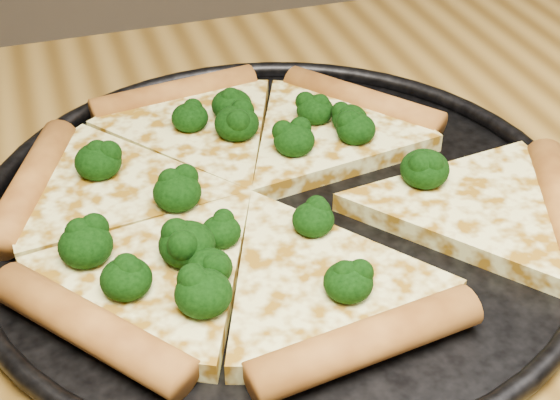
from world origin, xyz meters
name	(u,v)px	position (x,y,z in m)	size (l,w,h in m)	color
pizza_pan	(280,210)	(-0.08, 0.12, 0.76)	(0.42, 0.42, 0.02)	black
pizza	(265,194)	(-0.09, 0.12, 0.77)	(0.41, 0.35, 0.03)	#FFFB9C
broccoli_florets	(239,185)	(-0.10, 0.12, 0.78)	(0.26, 0.24, 0.03)	black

